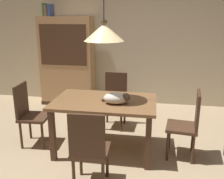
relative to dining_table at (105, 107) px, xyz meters
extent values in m
plane|color=tan|center=(0.12, -0.42, -0.65)|extent=(10.00, 10.00, 0.00)
cube|color=beige|center=(0.12, 2.23, 0.80)|extent=(6.40, 0.10, 2.90)
cube|color=brown|center=(0.00, 0.00, 0.08)|extent=(1.40, 0.90, 0.04)
cube|color=#472D1E|center=(-0.62, -0.39, -0.29)|extent=(0.07, 0.07, 0.71)
cube|color=#472D1E|center=(0.62, -0.39, -0.29)|extent=(0.07, 0.07, 0.71)
cube|color=#472D1E|center=(-0.62, 0.39, -0.29)|extent=(0.07, 0.07, 0.71)
cube|color=#472D1E|center=(0.62, 0.39, -0.29)|extent=(0.07, 0.07, 0.71)
cube|color=#472D1E|center=(-1.05, 0.00, -0.22)|extent=(0.43, 0.43, 0.04)
cube|color=#40291B|center=(-1.23, -0.01, 0.04)|extent=(0.06, 0.38, 0.48)
cylinder|color=#472D1E|center=(-0.88, -0.15, -0.44)|extent=(0.04, 0.04, 0.41)
cylinder|color=#472D1E|center=(-0.90, 0.17, -0.44)|extent=(0.04, 0.04, 0.41)
cylinder|color=#472D1E|center=(-1.20, -0.17, -0.44)|extent=(0.04, 0.04, 0.41)
cylinder|color=#472D1E|center=(-1.22, 0.15, -0.44)|extent=(0.04, 0.04, 0.41)
cube|color=#472D1E|center=(1.05, 0.00, -0.22)|extent=(0.44, 0.44, 0.04)
cube|color=#40291B|center=(1.23, -0.02, 0.04)|extent=(0.08, 0.38, 0.48)
cylinder|color=#472D1E|center=(0.91, 0.18, -0.44)|extent=(0.04, 0.04, 0.41)
cylinder|color=#472D1E|center=(0.87, -0.14, -0.44)|extent=(0.04, 0.04, 0.41)
cylinder|color=#472D1E|center=(1.23, 0.14, -0.44)|extent=(0.04, 0.04, 0.41)
cylinder|color=#472D1E|center=(1.19, -0.18, -0.44)|extent=(0.04, 0.04, 0.41)
cube|color=#472D1E|center=(0.00, -0.80, -0.22)|extent=(0.42, 0.42, 0.04)
cube|color=#40291B|center=(0.01, -0.98, 0.04)|extent=(0.38, 0.05, 0.48)
cylinder|color=#472D1E|center=(0.15, -0.63, -0.44)|extent=(0.04, 0.04, 0.41)
cylinder|color=#472D1E|center=(-0.17, -0.65, -0.44)|extent=(0.04, 0.04, 0.41)
cylinder|color=#472D1E|center=(0.17, -0.95, -0.44)|extent=(0.04, 0.04, 0.41)
cylinder|color=#472D1E|center=(-0.15, -0.97, -0.44)|extent=(0.04, 0.04, 0.41)
cube|color=#472D1E|center=(0.00, 0.80, -0.22)|extent=(0.42, 0.42, 0.04)
cube|color=#40291B|center=(0.01, 0.98, 0.04)|extent=(0.38, 0.06, 0.48)
cylinder|color=#472D1E|center=(-0.17, 0.65, -0.44)|extent=(0.04, 0.04, 0.41)
cylinder|color=#472D1E|center=(0.15, 0.63, -0.44)|extent=(0.04, 0.04, 0.41)
cylinder|color=#472D1E|center=(-0.15, 0.97, -0.44)|extent=(0.04, 0.04, 0.41)
cylinder|color=#472D1E|center=(0.17, 0.95, -0.44)|extent=(0.04, 0.04, 0.41)
ellipsoid|color=beige|center=(0.18, -0.10, 0.18)|extent=(0.37, 0.28, 0.15)
sphere|color=brown|center=(0.31, -0.12, 0.20)|extent=(0.11, 0.11, 0.11)
cylinder|color=brown|center=(0.06, -0.04, 0.13)|extent=(0.18, 0.04, 0.04)
cone|color=beige|center=(0.00, 0.00, 1.01)|extent=(0.52, 0.52, 0.22)
cylinder|color=#513D23|center=(0.00, 0.00, 1.14)|extent=(0.08, 0.08, 0.04)
cube|color=tan|center=(-1.18, 1.90, 0.28)|extent=(1.10, 0.44, 1.85)
cube|color=#472D1E|center=(-1.18, 1.67, 0.65)|extent=(0.97, 0.01, 0.81)
cube|color=#472D1E|center=(-1.18, 1.90, -0.61)|extent=(1.12, 0.45, 0.08)
cube|color=#427A4C|center=(-1.61, 1.90, 1.33)|extent=(0.03, 0.20, 0.26)
cube|color=brown|center=(-1.55, 1.90, 1.31)|extent=(0.06, 0.24, 0.22)
cube|color=#384C93|center=(-1.48, 1.90, 1.32)|extent=(0.06, 0.24, 0.24)
camera|label=1|loc=(0.65, -3.25, 1.22)|focal=40.95mm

